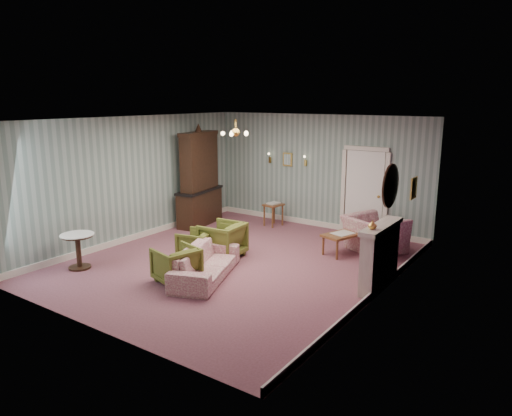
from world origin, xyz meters
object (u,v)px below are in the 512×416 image
Objects in this scene: olive_chair_c at (222,238)px; dresser at (199,176)px; wingback_chair at (375,228)px; side_table_black at (386,250)px; olive_chair_a at (176,263)px; sofa_chintz at (205,258)px; pedestal_table at (78,251)px; fireplace at (380,256)px; olive_chair_b at (196,243)px; coffee_table at (342,243)px.

olive_chair_c is 2.96m from dresser.
wingback_chair is 0.82m from side_table_black.
wingback_chair is (2.30, 3.80, 0.15)m from olive_chair_a.
wingback_chair is at bearing -52.05° from sofa_chintz.
dresser reaches higher than wingback_chair.
olive_chair_a is at bearing 15.18° from pedestal_table.
fireplace is at bearing 90.83° from olive_chair_c.
pedestal_table reaches higher than olive_chair_b.
fireplace reaches higher than sofa_chintz.
pedestal_table reaches higher than coffee_table.
wingback_chair reaches higher than olive_chair_b.
dresser is at bearing 21.52° from sofa_chintz.
coffee_table is at bearing 73.21° from wingback_chair.
dresser is (-1.81, 2.19, 0.96)m from olive_chair_b.
olive_chair_c is at bearing -158.44° from olive_chair_a.
wingback_chair is 6.20m from pedestal_table.
olive_chair_a is at bearing -131.27° from side_table_black.
olive_chair_b is 3.91m from side_table_black.
olive_chair_a is at bearing 2.91° from olive_chair_c.
fireplace is at bearing 137.64° from wingback_chair.
coffee_table is at bearing -11.59° from dresser.
olive_chair_a is 1.04× the size of pedestal_table.
wingback_chair is (2.00, 3.34, 0.13)m from sofa_chintz.
coffee_table is at bearing 125.23° from olive_chair_c.
olive_chair_a is 4.24m from side_table_black.
sofa_chintz reaches higher than pedestal_table.
dresser is 4.07m from pedestal_table.
wingback_chair reaches higher than coffee_table.
side_table_black is at bearing -2.41° from coffee_table.
olive_chair_b is at bearing 48.89° from pedestal_table.
wingback_chair reaches higher than olive_chair_a.
sofa_chintz is 3.89m from wingback_chair.
olive_chair_a is 4.44m from wingback_chair.
dresser is 3.67× the size of pedestal_table.
fireplace reaches higher than wingback_chair.
wingback_chair is (2.87, 2.61, 0.18)m from olive_chair_b.
olive_chair_c is (-0.20, 1.59, 0.05)m from olive_chair_a.
wingback_chair reaches higher than sofa_chintz.
olive_chair_b is 0.82× the size of olive_chair_c.
olive_chair_c is 0.59× the size of fireplace.
side_table_black is at bearing 153.50° from wingback_chair.
olive_chair_a is 1.31m from olive_chair_b.
side_table_black is (0.50, -0.61, -0.24)m from wingback_chair.
sofa_chintz is at bearing -118.57° from coffee_table.
pedestal_table is at bearing -142.49° from side_table_black.
olive_chair_b is 0.57× the size of wingback_chair.
sofa_chintz is at bearing 19.63° from olive_chair_c.
olive_chair_a is at bearing 125.83° from sofa_chintz.
coffee_table is (-1.32, 1.35, -0.35)m from fireplace.
olive_chair_b is 0.75× the size of coffee_table.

